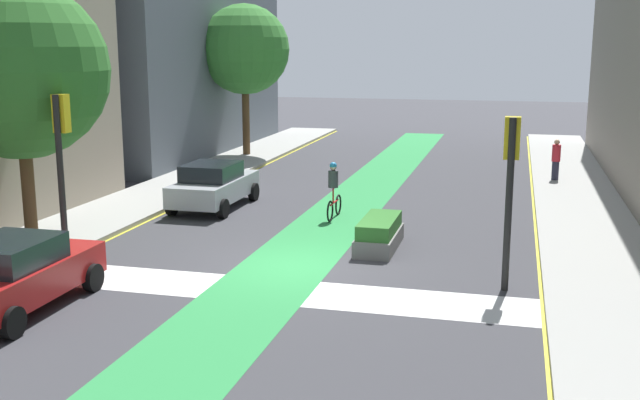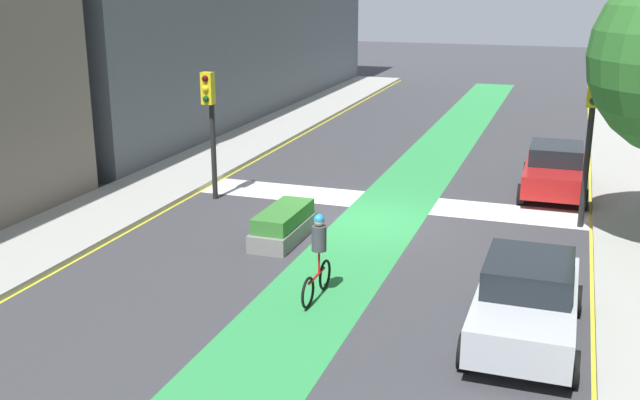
{
  "view_description": "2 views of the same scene",
  "coord_description": "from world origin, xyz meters",
  "px_view_note": "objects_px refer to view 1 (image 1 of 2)",
  "views": [
    {
      "loc": [
        5.2,
        -17.79,
        5.53
      ],
      "look_at": [
        -0.0,
        2.44,
        1.23
      ],
      "focal_mm": 42.69,
      "sensor_mm": 36.0,
      "label": 1
    },
    {
      "loc": [
        -5.2,
        19.63,
        6.64
      ],
      "look_at": [
        0.49,
        2.93,
        1.39
      ],
      "focal_mm": 42.12,
      "sensor_mm": 36.0,
      "label": 2
    }
  ],
  "objects_px": {
    "car_red_left_near": "(15,274)",
    "pedestrian_sidewalk_right_a": "(556,159)",
    "street_tree_near": "(19,71)",
    "street_tree_far": "(245,50)",
    "traffic_signal_near_right": "(511,169)",
    "cyclist_in_lane": "(334,189)",
    "traffic_signal_near_left": "(62,147)",
    "median_planter": "(379,234)",
    "car_silver_left_far": "(214,185)"
  },
  "relations": [
    {
      "from": "pedestrian_sidewalk_right_a",
      "to": "car_silver_left_far",
      "type": "bearing_deg",
      "value": -145.94
    },
    {
      "from": "car_silver_left_far",
      "to": "cyclist_in_lane",
      "type": "relative_size",
      "value": 2.27
    },
    {
      "from": "car_red_left_near",
      "to": "cyclist_in_lane",
      "type": "xyz_separation_m",
      "value": [
        4.49,
        10.02,
        0.17
      ]
    },
    {
      "from": "street_tree_near",
      "to": "car_red_left_near",
      "type": "bearing_deg",
      "value": -58.21
    },
    {
      "from": "traffic_signal_near_left",
      "to": "median_planter",
      "type": "relative_size",
      "value": 1.67
    },
    {
      "from": "traffic_signal_near_right",
      "to": "pedestrian_sidewalk_right_a",
      "type": "bearing_deg",
      "value": 83.21
    },
    {
      "from": "traffic_signal_near_left",
      "to": "cyclist_in_lane",
      "type": "xyz_separation_m",
      "value": [
        5.35,
        6.72,
        -2.06
      ]
    },
    {
      "from": "car_red_left_near",
      "to": "median_planter",
      "type": "height_order",
      "value": "car_red_left_near"
    },
    {
      "from": "traffic_signal_near_left",
      "to": "pedestrian_sidewalk_right_a",
      "type": "xyz_separation_m",
      "value": [
        12.53,
        15.13,
        -2.05
      ]
    },
    {
      "from": "street_tree_near",
      "to": "median_planter",
      "type": "xyz_separation_m",
      "value": [
        9.48,
        2.09,
        -4.43
      ]
    },
    {
      "from": "traffic_signal_near_right",
      "to": "cyclist_in_lane",
      "type": "height_order",
      "value": "traffic_signal_near_right"
    },
    {
      "from": "cyclist_in_lane",
      "to": "median_planter",
      "type": "xyz_separation_m",
      "value": [
        2.05,
        -3.19,
        -0.57
      ]
    },
    {
      "from": "street_tree_near",
      "to": "street_tree_far",
      "type": "bearing_deg",
      "value": 89.84
    },
    {
      "from": "car_red_left_near",
      "to": "median_planter",
      "type": "bearing_deg",
      "value": 46.21
    },
    {
      "from": "traffic_signal_near_right",
      "to": "street_tree_far",
      "type": "bearing_deg",
      "value": 125.29
    },
    {
      "from": "pedestrian_sidewalk_right_a",
      "to": "traffic_signal_near_left",
      "type": "bearing_deg",
      "value": -129.65
    },
    {
      "from": "car_red_left_near",
      "to": "traffic_signal_near_left",
      "type": "bearing_deg",
      "value": 104.57
    },
    {
      "from": "traffic_signal_near_left",
      "to": "car_silver_left_far",
      "type": "distance_m",
      "value": 7.71
    },
    {
      "from": "car_red_left_near",
      "to": "street_tree_near",
      "type": "height_order",
      "value": "street_tree_near"
    },
    {
      "from": "car_silver_left_far",
      "to": "street_tree_near",
      "type": "bearing_deg",
      "value": -117.5
    },
    {
      "from": "traffic_signal_near_right",
      "to": "cyclist_in_lane",
      "type": "xyz_separation_m",
      "value": [
        -5.48,
        5.95,
        -1.81
      ]
    },
    {
      "from": "median_planter",
      "to": "car_red_left_near",
      "type": "bearing_deg",
      "value": -133.79
    },
    {
      "from": "traffic_signal_near_right",
      "to": "median_planter",
      "type": "bearing_deg",
      "value": 141.21
    },
    {
      "from": "cyclist_in_lane",
      "to": "traffic_signal_near_left",
      "type": "bearing_deg",
      "value": -128.49
    },
    {
      "from": "car_silver_left_far",
      "to": "cyclist_in_lane",
      "type": "height_order",
      "value": "cyclist_in_lane"
    },
    {
      "from": "cyclist_in_lane",
      "to": "street_tree_near",
      "type": "relative_size",
      "value": 0.26
    },
    {
      "from": "traffic_signal_near_left",
      "to": "pedestrian_sidewalk_right_a",
      "type": "height_order",
      "value": "traffic_signal_near_left"
    },
    {
      "from": "cyclist_in_lane",
      "to": "street_tree_far",
      "type": "xyz_separation_m",
      "value": [
        -7.38,
        12.22,
        4.29
      ]
    },
    {
      "from": "cyclist_in_lane",
      "to": "median_planter",
      "type": "relative_size",
      "value": 0.72
    },
    {
      "from": "street_tree_far",
      "to": "median_planter",
      "type": "bearing_deg",
      "value": -58.54
    },
    {
      "from": "street_tree_near",
      "to": "street_tree_far",
      "type": "height_order",
      "value": "street_tree_far"
    },
    {
      "from": "traffic_signal_near_right",
      "to": "street_tree_near",
      "type": "bearing_deg",
      "value": 177.06
    },
    {
      "from": "traffic_signal_near_left",
      "to": "cyclist_in_lane",
      "type": "bearing_deg",
      "value": 51.51
    },
    {
      "from": "traffic_signal_near_right",
      "to": "traffic_signal_near_left",
      "type": "bearing_deg",
      "value": -175.9
    },
    {
      "from": "median_planter",
      "to": "street_tree_near",
      "type": "bearing_deg",
      "value": -167.56
    },
    {
      "from": "traffic_signal_near_left",
      "to": "traffic_signal_near_right",
      "type": "bearing_deg",
      "value": 4.1
    },
    {
      "from": "car_red_left_near",
      "to": "pedestrian_sidewalk_right_a",
      "type": "height_order",
      "value": "pedestrian_sidewalk_right_a"
    },
    {
      "from": "car_silver_left_far",
      "to": "pedestrian_sidewalk_right_a",
      "type": "distance_m",
      "value": 13.95
    },
    {
      "from": "traffic_signal_near_left",
      "to": "street_tree_far",
      "type": "height_order",
      "value": "street_tree_far"
    },
    {
      "from": "traffic_signal_near_right",
      "to": "median_planter",
      "type": "xyz_separation_m",
      "value": [
        -3.43,
        2.75,
        -2.38
      ]
    },
    {
      "from": "street_tree_near",
      "to": "median_planter",
      "type": "height_order",
      "value": "street_tree_near"
    },
    {
      "from": "street_tree_near",
      "to": "median_planter",
      "type": "distance_m",
      "value": 10.67
    },
    {
      "from": "cyclist_in_lane",
      "to": "pedestrian_sidewalk_right_a",
      "type": "distance_m",
      "value": 11.06
    },
    {
      "from": "median_planter",
      "to": "cyclist_in_lane",
      "type": "bearing_deg",
      "value": 122.75
    },
    {
      "from": "traffic_signal_near_right",
      "to": "pedestrian_sidewalk_right_a",
      "type": "distance_m",
      "value": 14.56
    },
    {
      "from": "car_red_left_near",
      "to": "median_planter",
      "type": "relative_size",
      "value": 1.63
    },
    {
      "from": "car_red_left_near",
      "to": "median_planter",
      "type": "xyz_separation_m",
      "value": [
        6.54,
        6.83,
        -0.4
      ]
    },
    {
      "from": "car_silver_left_far",
      "to": "pedestrian_sidewalk_right_a",
      "type": "xyz_separation_m",
      "value": [
        11.55,
        7.81,
        0.18
      ]
    },
    {
      "from": "cyclist_in_lane",
      "to": "median_planter",
      "type": "distance_m",
      "value": 3.84
    },
    {
      "from": "traffic_signal_near_right",
      "to": "median_planter",
      "type": "height_order",
      "value": "traffic_signal_near_right"
    }
  ]
}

